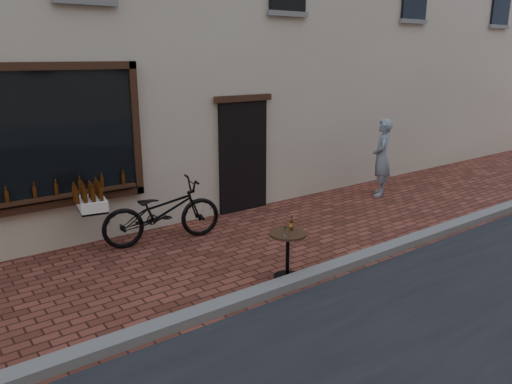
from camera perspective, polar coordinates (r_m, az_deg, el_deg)
ground at (r=6.63m, az=2.49°, el=-12.22°), size 90.00×90.00×0.00m
kerb at (r=6.74m, az=1.41°, el=-11.14°), size 90.00×0.25×0.12m
cargo_bicycle at (r=8.50m, az=-10.96°, el=-2.20°), size 2.45×1.03×1.13m
bistro_table at (r=7.05m, az=3.66°, el=-6.14°), size 0.53×0.53×0.91m
pedestrian at (r=11.46m, az=14.17°, el=3.83°), size 0.74×0.71×1.72m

